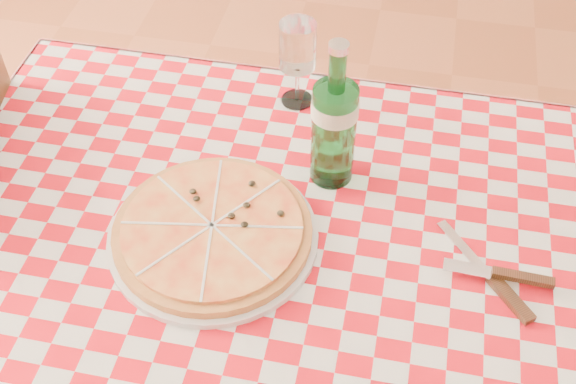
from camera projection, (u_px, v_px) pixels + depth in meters
name	position (u px, v px, depth m)	size (l,w,h in m)	color
dining_table	(292.00, 280.00, 1.26)	(1.20, 0.80, 0.75)	brown
tablecloth	(293.00, 246.00, 1.19)	(1.30, 0.90, 0.01)	#B40B16
pizza_plate	(212.00, 231.00, 1.18)	(0.35, 0.35, 0.04)	#D39146
water_bottle	(335.00, 115.00, 1.19)	(0.08, 0.08, 0.28)	#196729
wine_glass	(297.00, 64.00, 1.36)	(0.07, 0.07, 0.18)	white
cutlery	(491.00, 274.00, 1.13)	(0.24, 0.20, 0.03)	silver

